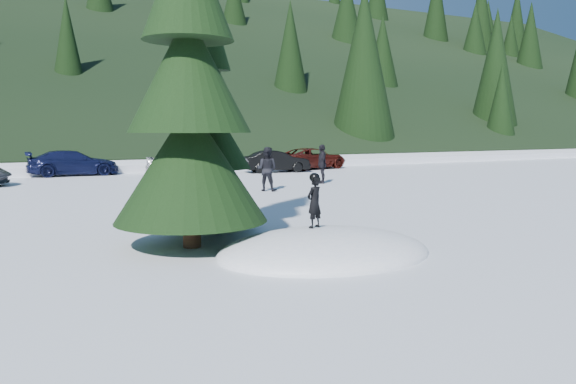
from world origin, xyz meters
name	(u,v)px	position (x,y,z in m)	size (l,w,h in m)	color
ground	(325,254)	(0.00, 0.00, 0.00)	(200.00, 200.00, 0.00)	white
snow_mound	(325,254)	(0.00, 0.00, 0.00)	(4.48, 3.52, 0.96)	white
forest_hillside	(62,30)	(0.00, 54.00, 12.50)	(200.00, 60.00, 25.00)	black
spruce_tall	(189,89)	(-2.20, 1.80, 3.32)	(3.20, 3.20, 8.60)	#301E10
spruce_short	(214,145)	(-1.20, 3.20, 2.10)	(2.20, 2.20, 5.37)	#301E10
child_skier	(314,202)	(-0.04, 0.36, 1.01)	(0.38, 0.25, 1.05)	black
adult_0	(267,169)	(3.59, 10.77, 0.88)	(0.85, 0.67, 1.76)	black
adult_1	(322,164)	(7.09, 12.45, 0.88)	(1.04, 0.43, 1.77)	black
car_3	(73,163)	(-2.58, 21.91, 0.67)	(1.86, 4.58, 1.33)	black
car_4	(182,162)	(2.94, 20.78, 0.65)	(1.53, 3.81, 1.30)	#9D9FA5
car_5	(276,161)	(7.98, 19.19, 0.62)	(1.30, 3.74, 1.23)	black
car_6	(312,158)	(11.04, 20.57, 0.64)	(2.13, 4.62, 1.28)	#3C0F0A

